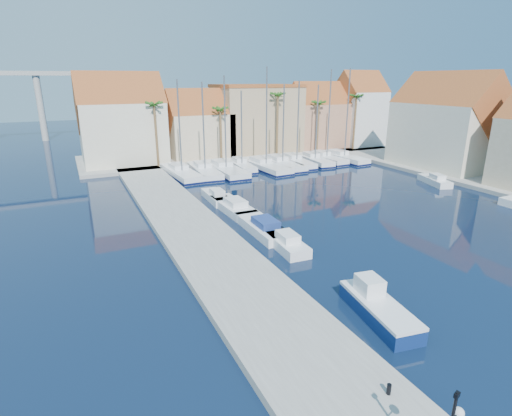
{
  "coord_description": "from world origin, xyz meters",
  "views": [
    {
      "loc": [
        -17.9,
        -17.09,
        12.79
      ],
      "look_at": [
        -4.93,
        10.3,
        3.0
      ],
      "focal_mm": 28.0,
      "sensor_mm": 36.0,
      "label": 1
    }
  ],
  "objects": [
    {
      "name": "motorboat_east_1",
      "position": [
        23.98,
        17.9,
        0.51
      ],
      "size": [
        3.25,
        5.69,
        1.4
      ],
      "rotation": [
        0.0,
        0.0,
        -0.3
      ],
      "color": "white",
      "rests_on": "ground"
    },
    {
      "name": "sailboat_5",
      "position": [
        11.28,
        35.73,
        0.57
      ],
      "size": [
        3.02,
        11.1,
        12.14
      ],
      "rotation": [
        0.0,
        0.0,
        0.01
      ],
      "color": "white",
      "rests_on": "ground"
    },
    {
      "name": "sailboat_2",
      "position": [
        2.03,
        35.55,
        0.57
      ],
      "size": [
        3.19,
        11.93,
        13.29
      ],
      "rotation": [
        0.0,
        0.0,
        -0.0
      ],
      "color": "white",
      "rests_on": "ground"
    },
    {
      "name": "building_4",
      "position": [
        34.0,
        46.0,
        6.97
      ],
      "size": [
        8.3,
        8.0,
        14.0
      ],
      "color": "silver",
      "rests_on": "shore_north"
    },
    {
      "name": "shore_north",
      "position": [
        10.0,
        48.0,
        0.25
      ],
      "size": [
        54.0,
        16.0,
        0.5
      ],
      "primitive_type": "cube",
      "color": "gray",
      "rests_on": "ground"
    },
    {
      "name": "fishing_boat",
      "position": [
        -3.36,
        -2.33,
        0.66
      ],
      "size": [
        2.74,
        5.91,
        1.99
      ],
      "rotation": [
        0.0,
        0.0,
        -0.15
      ],
      "color": "navy",
      "rests_on": "ground"
    },
    {
      "name": "sailboat_1",
      "position": [
        -0.95,
        35.77,
        0.58
      ],
      "size": [
        3.45,
        10.69,
        12.51
      ],
      "rotation": [
        0.0,
        0.0,
        -0.06
      ],
      "color": "white",
      "rests_on": "ground"
    },
    {
      "name": "palm_0",
      "position": [
        -6.0,
        42.0,
        9.08
      ],
      "size": [
        2.6,
        2.6,
        10.15
      ],
      "color": "brown",
      "rests_on": "shore_north"
    },
    {
      "name": "motorboat_west_3",
      "position": [
        -3.82,
        22.96,
        0.51
      ],
      "size": [
        1.91,
        5.55,
        1.4
      ],
      "rotation": [
        0.0,
        0.0,
        -0.03
      ],
      "color": "white",
      "rests_on": "ground"
    },
    {
      "name": "palm_2",
      "position": [
        14.0,
        42.0,
        10.02
      ],
      "size": [
        2.6,
        2.6,
        11.15
      ],
      "color": "brown",
      "rests_on": "shore_north"
    },
    {
      "name": "sailboat_6",
      "position": [
        14.0,
        35.96,
        0.59
      ],
      "size": [
        3.42,
        10.1,
        12.65
      ],
      "rotation": [
        0.0,
        0.0,
        -0.08
      ],
      "color": "white",
      "rests_on": "ground"
    },
    {
      "name": "ground",
      "position": [
        0.0,
        0.0,
        0.0
      ],
      "size": [
        260.0,
        260.0,
        0.0
      ],
      "primitive_type": "plane",
      "color": "black",
      "rests_on": "ground"
    },
    {
      "name": "palm_1",
      "position": [
        4.0,
        42.0,
        8.14
      ],
      "size": [
        2.6,
        2.6,
        9.15
      ],
      "color": "brown",
      "rests_on": "shore_north"
    },
    {
      "name": "sailboat_3",
      "position": [
        5.12,
        36.77,
        0.59
      ],
      "size": [
        2.94,
        8.67,
        11.28
      ],
      "rotation": [
        0.0,
        0.0,
        -0.08
      ],
      "color": "white",
      "rests_on": "ground"
    },
    {
      "name": "building_6",
      "position": [
        32.0,
        24.0,
        6.52
      ],
      "size": [
        9.0,
        14.3,
        13.5
      ],
      "color": "beige",
      "rests_on": "shore_east"
    },
    {
      "name": "motorboat_west_0",
      "position": [
        -3.25,
        8.49,
        0.51
      ],
      "size": [
        2.16,
        5.88,
        1.4
      ],
      "rotation": [
        0.0,
        0.0,
        -0.05
      ],
      "color": "white",
      "rests_on": "ground"
    },
    {
      "name": "building_1",
      "position": [
        2.0,
        47.0,
        5.3
      ],
      "size": [
        10.3,
        8.0,
        11.0
      ],
      "color": "#C3AE8A",
      "rests_on": "shore_north"
    },
    {
      "name": "sailboat_9",
      "position": [
        22.76,
        35.68,
        0.6
      ],
      "size": [
        3.42,
        10.62,
        14.44
      ],
      "rotation": [
        0.0,
        0.0,
        0.06
      ],
      "color": "white",
      "rests_on": "ground"
    },
    {
      "name": "building_3",
      "position": [
        25.0,
        47.0,
        5.86
      ],
      "size": [
        10.3,
        8.0,
        12.0
      ],
      "color": "#B2775A",
      "rests_on": "shore_north"
    },
    {
      "name": "building_2",
      "position": [
        13.0,
        48.0,
        6.26
      ],
      "size": [
        14.2,
        10.2,
        11.5
      ],
      "color": "tan",
      "rests_on": "shore_north"
    },
    {
      "name": "sailboat_8",
      "position": [
        19.77,
        36.29,
        0.62
      ],
      "size": [
        2.89,
        9.48,
        14.27
      ],
      "rotation": [
        0.0,
        0.0,
        0.04
      ],
      "color": "white",
      "rests_on": "ground"
    },
    {
      "name": "shore_east",
      "position": [
        32.0,
        15.0,
        0.25
      ],
      "size": [
        12.0,
        60.0,
        0.5
      ],
      "primitive_type": "cube",
      "color": "gray",
      "rests_on": "ground"
    },
    {
      "name": "palm_3",
      "position": [
        22.0,
        42.0,
        8.61
      ],
      "size": [
        2.6,
        2.6,
        9.65
      ],
      "color": "brown",
      "rests_on": "shore_north"
    },
    {
      "name": "motorboat_west_1",
      "position": [
        -3.36,
        12.28,
        0.51
      ],
      "size": [
        2.45,
        7.41,
        1.4
      ],
      "rotation": [
        0.0,
        0.0,
        -0.01
      ],
      "color": "white",
      "rests_on": "ground"
    },
    {
      "name": "building_0",
      "position": [
        -10.0,
        47.0,
        6.52
      ],
      "size": [
        12.3,
        9.0,
        13.5
      ],
      "color": "beige",
      "rests_on": "shore_north"
    },
    {
      "name": "sailboat_7",
      "position": [
        17.3,
        35.81,
        0.59
      ],
      "size": [
        3.25,
        9.55,
        12.04
      ],
      "rotation": [
        0.0,
        0.0,
        -0.08
      ],
      "color": "white",
      "rests_on": "ground"
    },
    {
      "name": "bollard",
      "position": [
        -7.33,
        -7.47,
        0.74
      ],
      "size": [
        0.19,
        0.19,
        0.47
      ],
      "primitive_type": "cylinder",
      "color": "black",
      "rests_on": "quay_west"
    },
    {
      "name": "sailboat_0",
      "position": [
        -4.27,
        35.93,
        0.58
      ],
      "size": [
        3.55,
        11.02,
        12.82
      ],
      "rotation": [
        0.0,
        0.0,
        0.06
      ],
      "color": "white",
      "rests_on": "ground"
    },
    {
      "name": "quay_west",
      "position": [
        -9.0,
        13.5,
        0.25
      ],
      "size": [
        6.0,
        77.0,
        0.5
      ],
      "primitive_type": "cube",
      "color": "gray",
      "rests_on": "ground"
    },
    {
      "name": "motorboat_west_2",
      "position": [
        -3.45,
        18.85,
        0.51
      ],
      "size": [
        2.53,
        7.35,
        1.4
      ],
      "rotation": [
        0.0,
        0.0,
        0.03
      ],
      "color": "white",
      "rests_on": "ground"
    },
    {
      "name": "sailboat_4",
      "position": [
        8.19,
        35.27,
        0.59
      ],
      "size": [
        3.87,
        11.74,
        14.48
      ],
      "rotation": [
        0.0,
        0.0,
        0.07
      ],
      "color": "white",
      "rests_on": "ground"
    },
    {
      "name": "palm_4",
      "position": [
        30.0,
        42.0,
        9.55
      ],
      "size": [
        2.6,
        2.6,
        10.65
      ],
      "color": "brown",
      "rests_on": "shore_north"
    }
  ]
}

